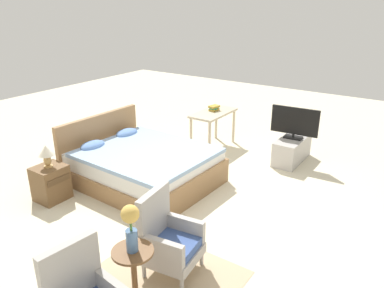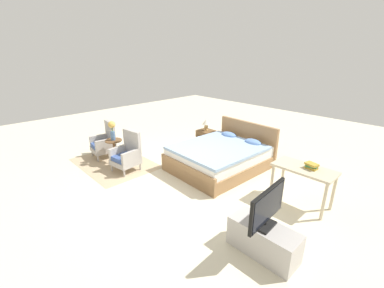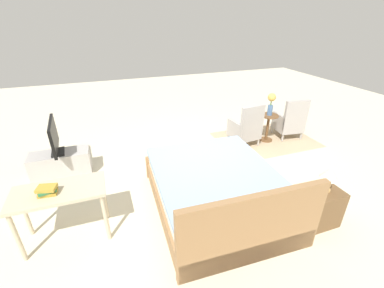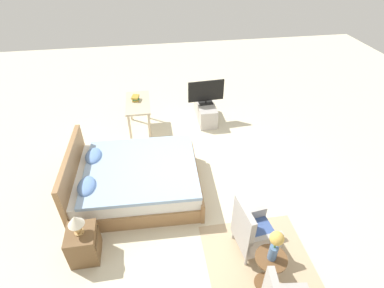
{
  "view_description": "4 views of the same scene",
  "coord_description": "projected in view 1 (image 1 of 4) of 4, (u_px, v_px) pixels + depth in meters",
  "views": [
    {
      "loc": [
        -4.01,
        -2.79,
        2.78
      ],
      "look_at": [
        0.21,
        0.12,
        0.8
      ],
      "focal_mm": 35.0,
      "sensor_mm": 36.0,
      "label": 1
    },
    {
      "loc": [
        3.63,
        -3.38,
        2.66
      ],
      "look_at": [
        -0.07,
        0.15,
        0.79
      ],
      "focal_mm": 24.0,
      "sensor_mm": 36.0,
      "label": 2
    },
    {
      "loc": [
        1.39,
        3.66,
        2.55
      ],
      "look_at": [
        0.11,
        0.1,
        0.63
      ],
      "focal_mm": 24.0,
      "sensor_mm": 36.0,
      "label": 3
    },
    {
      "loc": [
        -3.87,
        0.6,
        3.94
      ],
      "look_at": [
        0.25,
        -0.06,
        0.8
      ],
      "focal_mm": 28.0,
      "sensor_mm": 36.0,
      "label": 4
    }
  ],
  "objects": [
    {
      "name": "ground_plane",
      "position": [
        190.0,
        200.0,
        5.56
      ],
      "size": [
        16.0,
        16.0,
        0.0
      ],
      "primitive_type": "plane",
      "color": "beige"
    },
    {
      "name": "bed",
      "position": [
        142.0,
        165.0,
        6.01
      ],
      "size": [
        1.79,
        2.2,
        0.96
      ],
      "color": "#997047",
      "rests_on": "ground_plane"
    },
    {
      "name": "armchair_by_window_right",
      "position": [
        168.0,
        240.0,
        4.0
      ],
      "size": [
        0.61,
        0.61,
        0.92
      ],
      "color": "#ADA8A3",
      "rests_on": "floor_rug"
    },
    {
      "name": "side_table",
      "position": [
        134.0,
        270.0,
        3.55
      ],
      "size": [
        0.4,
        0.4,
        0.61
      ],
      "color": "brown",
      "rests_on": "ground_plane"
    },
    {
      "name": "flower_vase",
      "position": [
        131.0,
        224.0,
        3.36
      ],
      "size": [
        0.17,
        0.17,
        0.48
      ],
      "color": "#4C709E",
      "rests_on": "side_table"
    },
    {
      "name": "nightstand",
      "position": [
        51.0,
        183.0,
        5.5
      ],
      "size": [
        0.44,
        0.41,
        0.53
      ],
      "color": "brown",
      "rests_on": "ground_plane"
    },
    {
      "name": "table_lamp",
      "position": [
        46.0,
        153.0,
        5.33
      ],
      "size": [
        0.22,
        0.22,
        0.33
      ],
      "color": "tan",
      "rests_on": "nightstand"
    },
    {
      "name": "tv_stand",
      "position": [
        292.0,
        150.0,
        6.83
      ],
      "size": [
        0.96,
        0.4,
        0.45
      ],
      "color": "#B7B2AD",
      "rests_on": "ground_plane"
    },
    {
      "name": "tv_flatscreen",
      "position": [
        295.0,
        122.0,
        6.65
      ],
      "size": [
        0.22,
        0.85,
        0.57
      ],
      "color": "black",
      "rests_on": "tv_stand"
    },
    {
      "name": "vanity_desk",
      "position": [
        213.0,
        117.0,
        7.37
      ],
      "size": [
        1.04,
        0.52,
        0.73
      ],
      "color": "beige",
      "rests_on": "ground_plane"
    },
    {
      "name": "book_stack",
      "position": [
        214.0,
        108.0,
        7.4
      ],
      "size": [
        0.23,
        0.18,
        0.1
      ],
      "color": "#B79333",
      "rests_on": "vanity_desk"
    }
  ]
}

